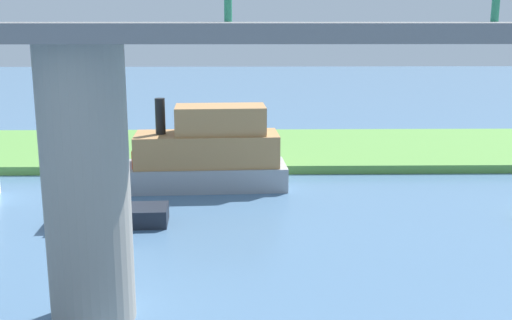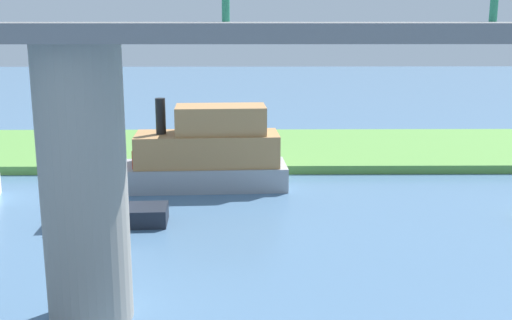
{
  "view_description": "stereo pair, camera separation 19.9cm",
  "coord_description": "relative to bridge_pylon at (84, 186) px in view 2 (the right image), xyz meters",
  "views": [
    {
      "loc": [
        -1.16,
        35.05,
        8.86
      ],
      "look_at": [
        -1.69,
        5.0,
        2.0
      ],
      "focal_mm": 44.18,
      "sensor_mm": 36.0,
      "label": 1
    },
    {
      "loc": [
        -1.36,
        35.05,
        8.86
      ],
      "look_at": [
        -1.69,
        5.0,
        2.0
      ],
      "focal_mm": 44.18,
      "sensor_mm": 36.0,
      "label": 2
    }
  ],
  "objects": [
    {
      "name": "bridge_span",
      "position": [
        0.0,
        -0.02,
        4.6
      ],
      "size": [
        57.11,
        4.3,
        3.25
      ],
      "color": "slate",
      "rests_on": "bridge_pylon"
    },
    {
      "name": "ground_plane",
      "position": [
        -3.4,
        -17.53,
        -4.1
      ],
      "size": [
        160.0,
        160.0,
        0.0
      ],
      "primitive_type": "plane",
      "color": "#4C7093"
    },
    {
      "name": "motorboat_white",
      "position": [
        1.5,
        -8.73,
        -3.51
      ],
      "size": [
        5.08,
        2.03,
        1.67
      ],
      "color": "#1E232D",
      "rests_on": "ground"
    },
    {
      "name": "mooring_post",
      "position": [
        4.61,
        -19.2,
        -3.18
      ],
      "size": [
        0.2,
        0.2,
        0.85
      ],
      "primitive_type": "cylinder",
      "color": "brown",
      "rests_on": "grassy_bank"
    },
    {
      "name": "grassy_bank",
      "position": [
        -3.4,
        -23.53,
        -3.85
      ],
      "size": [
        80.0,
        12.0,
        0.5
      ],
      "primitive_type": "cube",
      "color": "#5B9342",
      "rests_on": "ground"
    },
    {
      "name": "person_on_bank",
      "position": [
        -6.0,
        -18.42,
        -2.9
      ],
      "size": [
        0.48,
        0.48,
        1.39
      ],
      "color": "#2D334C",
      "rests_on": "grassy_bank"
    },
    {
      "name": "houseboat_blue",
      "position": [
        -2.36,
        -14.88,
        -2.34
      ],
      "size": [
        9.48,
        3.62,
        4.76
      ],
      "color": "#99999E",
      "rests_on": "ground"
    },
    {
      "name": "bridge_pylon",
      "position": [
        0.0,
        0.0,
        0.0
      ],
      "size": [
        2.48,
        2.48,
        8.21
      ],
      "primitive_type": "cylinder",
      "color": "#9E998E",
      "rests_on": "ground"
    }
  ]
}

